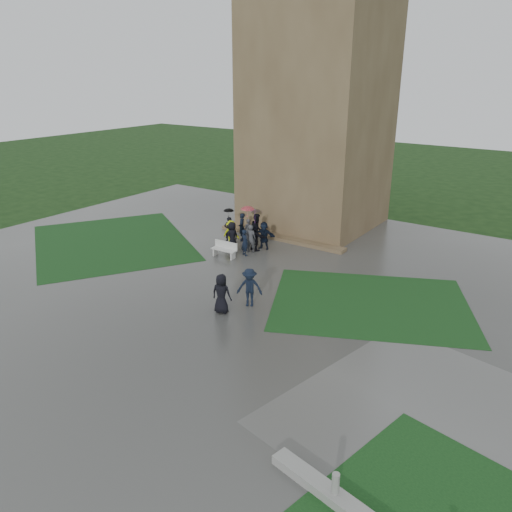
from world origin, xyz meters
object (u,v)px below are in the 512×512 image
Objects in this scene: tower at (319,91)px; pedestrian_mid at (250,287)px; pedestrian_near at (221,294)px; bench at (225,249)px.

tower is 16.13m from pedestrian_mid.
pedestrian_near is (3.34, -14.66, -8.06)m from tower.
bench is 0.87× the size of pedestrian_mid.
bench is at bearing -96.21° from tower.
pedestrian_near is at bearing -77.18° from tower.
pedestrian_mid is 1.42m from pedestrian_near.
pedestrian_mid is 1.00× the size of pedestrian_near.
bench is 0.87× the size of pedestrian_near.
bench is 6.65m from pedestrian_mid.
tower is 12.41m from bench.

